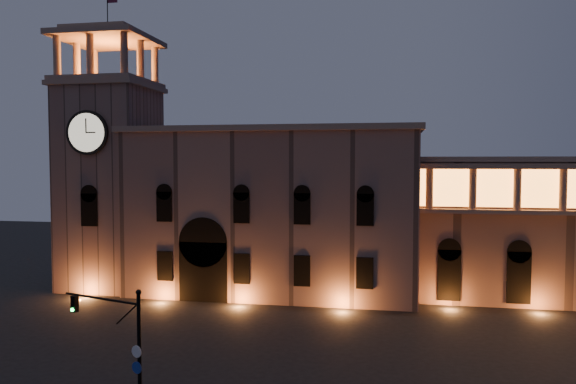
# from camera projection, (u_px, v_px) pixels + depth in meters

# --- Properties ---
(ground) EXTENTS (160.00, 160.00, 0.00)m
(ground) POSITION_uv_depth(u_px,v_px,m) (237.00, 364.00, 38.92)
(ground) COLOR black
(ground) RESTS_ON ground
(government_building) EXTENTS (30.80, 12.80, 17.60)m
(government_building) POSITION_uv_depth(u_px,v_px,m) (273.00, 210.00, 60.35)
(government_building) COLOR #7D5C52
(government_building) RESTS_ON ground
(clock_tower) EXTENTS (9.80, 9.80, 32.40)m
(clock_tower) POSITION_uv_depth(u_px,v_px,m) (110.00, 175.00, 62.55)
(clock_tower) COLOR #7D5C52
(clock_tower) RESTS_ON ground
(traffic_light) EXTENTS (5.31, 1.90, 7.57)m
(traffic_light) POSITION_uv_depth(u_px,v_px,m) (126.00, 356.00, 29.06)
(traffic_light) COLOR black
(traffic_light) RESTS_ON ground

